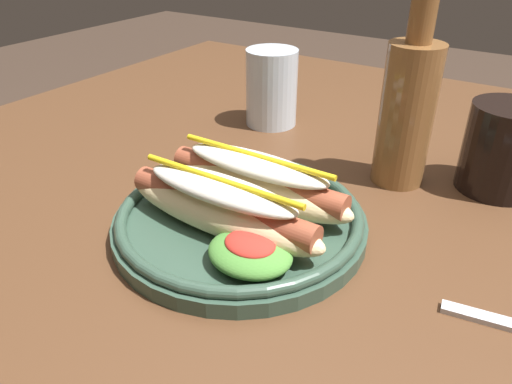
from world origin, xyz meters
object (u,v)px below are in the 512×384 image
soda_cup (504,149)px  water_cup (272,88)px  glass_bottle (408,106)px  hot_dog_plate (240,209)px

soda_cup → water_cup: water_cup is taller
soda_cup → glass_bottle: 0.12m
water_cup → hot_dog_plate: bearing=-64.6°
hot_dog_plate → water_cup: bearing=115.4°
water_cup → glass_bottle: (0.22, -0.07, 0.04)m
hot_dog_plate → soda_cup: bearing=49.9°
hot_dog_plate → water_cup: (-0.13, 0.27, 0.03)m
soda_cup → glass_bottle: size_ratio=0.41×
water_cup → glass_bottle: size_ratio=0.45×
hot_dog_plate → soda_cup: 0.31m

